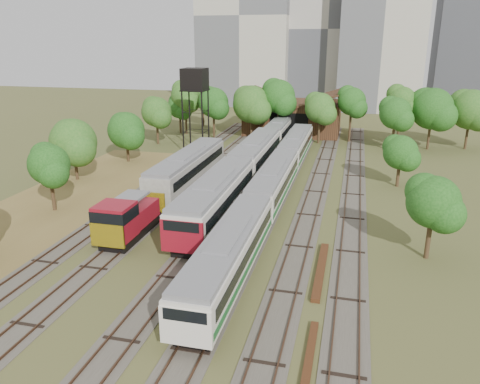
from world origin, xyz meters
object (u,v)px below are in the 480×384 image
(shunter_locomotive, at_px, (126,220))
(water_tower, at_px, (195,82))
(railcar_green_set, at_px, (274,183))
(railcar_red_set, at_px, (239,174))

(shunter_locomotive, distance_m, water_tower, 33.77)
(railcar_green_set, xyz_separation_m, water_tower, (-15.04, 19.53, 8.17))
(shunter_locomotive, bearing_deg, water_tower, 98.86)
(railcar_red_set, distance_m, shunter_locomotive, 15.38)
(railcar_red_set, relative_size, railcar_green_set, 0.66)
(railcar_red_set, height_order, water_tower, water_tower)
(water_tower, bearing_deg, railcar_green_set, -52.40)
(shunter_locomotive, height_order, water_tower, water_tower)
(shunter_locomotive, xyz_separation_m, water_tower, (-5.04, 32.35, 8.25))
(railcar_red_set, height_order, shunter_locomotive, railcar_red_set)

